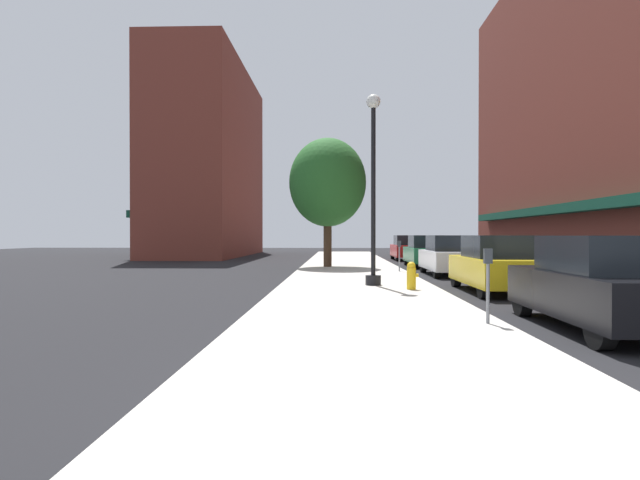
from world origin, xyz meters
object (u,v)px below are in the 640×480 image
object	(u,v)px
lamppost	(373,186)
car_green	(426,252)
parking_meter_near	(488,276)
car_yellow	(496,265)
tree_near	(328,183)
parking_meter_far	(399,252)
car_white	(449,256)
car_black	(601,284)
fire_hydrant	(411,275)
car_red	(407,248)

from	to	relation	value
lamppost	car_green	bearing A→B (deg)	72.78
parking_meter_near	car_yellow	distance (m)	6.37
tree_near	car_green	xyz separation A→B (m)	(5.08, 1.78, -3.43)
parking_meter_far	tree_near	bearing A→B (deg)	134.08
parking_meter_near	car_white	world-z (taller)	car_white
car_white	car_green	world-z (taller)	same
car_white	car_green	distance (m)	5.68
parking_meter_near	car_white	xyz separation A→B (m)	(1.95, 12.54, -0.14)
car_black	fire_hydrant	bearing A→B (deg)	112.36
fire_hydrant	car_white	size ratio (longest dim) A/B	0.18
fire_hydrant	parking_meter_near	size ratio (longest dim) A/B	0.60
car_white	parking_meter_far	bearing A→B (deg)	160.81
parking_meter_far	lamppost	bearing A→B (deg)	-103.85
lamppost	car_red	bearing A→B (deg)	79.40
tree_near	car_black	bearing A→B (deg)	-72.81
car_yellow	parking_meter_near	bearing A→B (deg)	-107.26
car_black	car_yellow	xyz separation A→B (m)	(0.00, 6.05, 0.00)
parking_meter_near	parking_meter_far	size ratio (longest dim) A/B	1.00
tree_near	car_yellow	world-z (taller)	tree_near
car_black	car_green	size ratio (longest dim) A/B	1.00
fire_hydrant	car_yellow	bearing A→B (deg)	7.88
parking_meter_far	car_white	size ratio (longest dim) A/B	0.30
parking_meter_far	car_red	world-z (taller)	car_red
parking_meter_far	parking_meter_near	bearing A→B (deg)	-90.00
parking_meter_near	car_red	world-z (taller)	car_red
parking_meter_far	tree_near	size ratio (longest dim) A/B	0.21
lamppost	car_black	bearing A→B (deg)	-63.51
tree_near	car_black	distance (m)	17.54
lamppost	parking_meter_near	bearing A→B (deg)	-77.65
fire_hydrant	tree_near	distance (m)	11.65
parking_meter_near	car_black	distance (m)	1.96
car_black	car_red	bearing A→B (deg)	88.84
parking_meter_near	car_green	xyz separation A→B (m)	(1.95, 18.22, -0.14)
lamppost	parking_meter_near	world-z (taller)	lamppost
fire_hydrant	car_yellow	size ratio (longest dim) A/B	0.18
car_red	tree_near	bearing A→B (deg)	-117.15
parking_meter_far	fire_hydrant	bearing A→B (deg)	-94.07
fire_hydrant	parking_meter_far	bearing A→B (deg)	85.93
fire_hydrant	parking_meter_far	xyz separation A→B (m)	(0.53, 7.49, 0.43)
lamppost	car_green	world-z (taller)	lamppost
fire_hydrant	car_yellow	distance (m)	2.52
car_white	car_red	size ratio (longest dim) A/B	1.00
parking_meter_near	car_yellow	world-z (taller)	car_yellow
parking_meter_far	car_green	distance (m)	5.39
parking_meter_far	car_black	distance (m)	13.34
parking_meter_near	car_yellow	size ratio (longest dim) A/B	0.30
fire_hydrant	car_white	xyz separation A→B (m)	(2.48, 6.83, 0.29)
car_black	car_yellow	size ratio (longest dim) A/B	1.00
car_yellow	lamppost	bearing A→B (deg)	165.55
car_black	car_red	xyz separation A→B (m)	(0.00, 25.60, 0.00)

